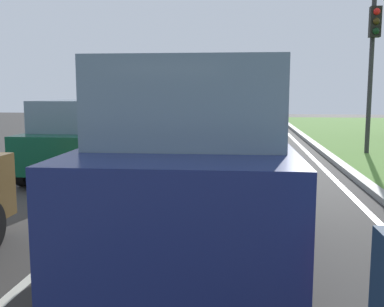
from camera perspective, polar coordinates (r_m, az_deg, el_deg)
name	(u,v)px	position (r m, az deg, el deg)	size (l,w,h in m)	color
ground_plane	(178,175)	(10.90, -1.70, -2.67)	(60.00, 60.00, 0.00)	#383533
lane_line_center	(150,174)	(11.02, -5.31, -2.57)	(0.12, 32.00, 0.01)	silver
lane_line_right_edge	(333,178)	(10.98, 17.25, -2.93)	(0.12, 32.00, 0.01)	silver
curb_right	(356,176)	(11.08, 19.81, -2.65)	(0.24, 48.00, 0.12)	#9E9B93
car_suv_ahead	(196,164)	(5.15, 0.53, -1.30)	(2.04, 4.54, 2.28)	navy
car_hatchback_far	(80,139)	(10.85, -13.83, 1.76)	(1.84, 3.75, 1.78)	#0C472D
traffic_light_near_right	(373,50)	(15.14, 21.72, 11.92)	(0.32, 0.50, 4.78)	#2D2D2D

